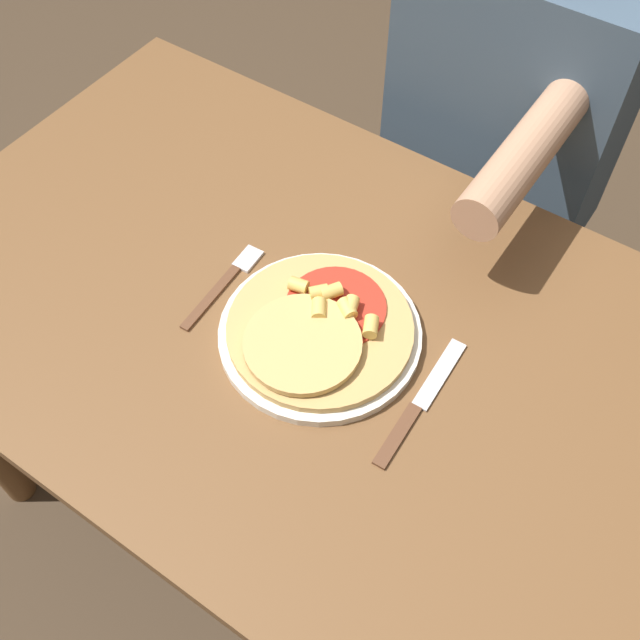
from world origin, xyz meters
TOP-DOWN VIEW (x-y plane):
  - ground_plane at (0.00, 0.00)m, footprint 8.00×8.00m
  - dining_table at (0.00, 0.00)m, footprint 1.23×0.77m
  - plate at (0.04, -0.01)m, footprint 0.28×0.28m
  - pizza at (0.04, -0.02)m, footprint 0.26×0.26m
  - fork at (-0.13, -0.01)m, footprint 0.03×0.18m
  - knife at (0.21, -0.03)m, footprint 0.03×0.22m
  - person_diner at (0.04, 0.58)m, footprint 0.39×0.52m

SIDE VIEW (x-z plane):
  - ground_plane at x=0.00m, z-range 0.00..0.00m
  - dining_table at x=0.00m, z-range 0.25..0.98m
  - person_diner at x=0.04m, z-range 0.10..1.27m
  - fork at x=-0.13m, z-range 0.73..0.73m
  - knife at x=0.21m, z-range 0.73..0.73m
  - plate at x=0.04m, z-range 0.73..0.74m
  - pizza at x=0.04m, z-range 0.73..0.77m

